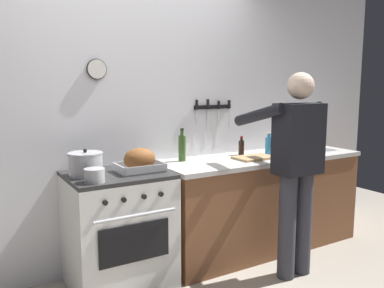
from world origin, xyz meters
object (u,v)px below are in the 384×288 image
at_px(saucepan, 95,175).
at_px(bottle_soy_sauce, 241,147).
at_px(stove, 119,229).
at_px(bottle_olive_oil, 182,147).
at_px(person_cook, 296,162).
at_px(cutting_board, 254,158).
at_px(bottle_cooking_oil, 277,143).
at_px(bottle_dish_soap, 269,145).
at_px(roasting_pan, 140,161).
at_px(stock_pot, 86,164).

height_order(saucepan, bottle_soy_sauce, bottle_soy_sauce).
distance_m(stove, bottle_olive_oil, 0.89).
xyz_separation_m(stove, person_cook, (1.29, -0.57, 0.50)).
relative_size(saucepan, bottle_olive_oil, 0.49).
bearing_deg(bottle_olive_oil, person_cook, -49.17).
xyz_separation_m(cutting_board, bottle_soy_sauce, (0.02, 0.22, 0.06)).
bearing_deg(bottle_cooking_oil, bottle_olive_oil, 173.13).
height_order(stove, cutting_board, cutting_board).
distance_m(bottle_soy_sauce, bottle_dish_soap, 0.28).
bearing_deg(bottle_olive_oil, bottle_soy_sauce, -1.75).
height_order(cutting_board, bottle_olive_oil, bottle_olive_oil).
bearing_deg(stove, bottle_soy_sauce, 6.40).
bearing_deg(roasting_pan, saucepan, -157.94).
bearing_deg(bottle_soy_sauce, person_cook, -90.33).
bearing_deg(roasting_pan, stock_pot, 171.33).
bearing_deg(bottle_soy_sauce, stove, -173.60).
bearing_deg(roasting_pan, bottle_cooking_oil, 3.28).
xyz_separation_m(roasting_pan, bottle_soy_sauce, (1.13, 0.19, -0.01)).
height_order(roasting_pan, cutting_board, roasting_pan).
bearing_deg(stove, cutting_board, -3.37).
bearing_deg(bottle_soy_sauce, bottle_olive_oil, 178.25).
bearing_deg(cutting_board, roasting_pan, 178.25).
xyz_separation_m(person_cook, cutting_board, (-0.02, 0.49, -0.04)).
relative_size(stock_pot, bottle_dish_soap, 1.20).
bearing_deg(cutting_board, bottle_soy_sauce, 84.80).
relative_size(roasting_pan, cutting_board, 0.98).
distance_m(saucepan, bottle_cooking_oil, 1.92).
height_order(person_cook, bottle_dish_soap, person_cook).
bearing_deg(bottle_cooking_oil, saucepan, -172.49).
height_order(roasting_pan, saucepan, roasting_pan).
height_order(person_cook, bottle_soy_sauce, person_cook).
bearing_deg(stock_pot, bottle_olive_oil, 9.21).
xyz_separation_m(bottle_olive_oil, bottle_dish_soap, (0.89, -0.12, -0.03)).
relative_size(person_cook, bottle_soy_sauce, 9.20).
bearing_deg(saucepan, person_cook, -13.26).
height_order(roasting_pan, bottle_olive_oil, bottle_olive_oil).
bearing_deg(bottle_cooking_oil, bottle_dish_soap, 178.02).
distance_m(person_cook, stock_pot, 1.64).
xyz_separation_m(saucepan, bottle_soy_sauce, (1.54, 0.35, 0.03)).
bearing_deg(stock_pot, person_cook, -21.05).
relative_size(stove, bottle_cooking_oil, 3.69).
height_order(stove, saucepan, saucepan).
height_order(stock_pot, saucepan, stock_pot).
relative_size(person_cook, stock_pot, 6.59).
height_order(person_cook, bottle_olive_oil, person_cook).
height_order(bottle_cooking_oil, bottle_soy_sauce, bottle_cooking_oil).
xyz_separation_m(saucepan, bottle_dish_soap, (1.79, 0.25, 0.04)).
distance_m(saucepan, bottle_dish_soap, 1.81).
relative_size(person_cook, bottle_cooking_oil, 6.80).
relative_size(roasting_pan, bottle_cooking_oil, 1.44).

